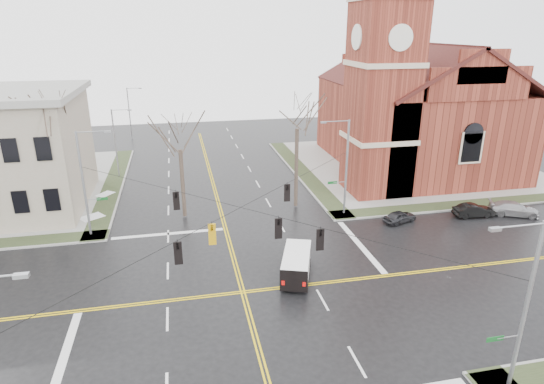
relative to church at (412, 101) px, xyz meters
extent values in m
plane|color=black|center=(-24.76, -24.78, -8.43)|extent=(120.00, 120.00, 0.00)
cube|color=gray|center=(0.24, 0.22, -8.36)|extent=(30.00, 30.00, 0.15)
cube|color=#28331B|center=(-13.56, 0.22, -8.28)|extent=(2.00, 30.00, 0.02)
cube|color=#28331B|center=(0.24, -13.58, -8.28)|extent=(30.00, 2.00, 0.02)
cube|color=#28331B|center=(-35.96, 0.22, -8.28)|extent=(2.00, 30.00, 0.02)
cube|color=gold|center=(-24.88, -24.78, -8.43)|extent=(0.12, 100.00, 0.01)
cube|color=gold|center=(-24.64, -24.78, -8.43)|extent=(0.12, 100.00, 0.01)
cube|color=gold|center=(-24.76, -24.90, -8.43)|extent=(100.00, 0.12, 0.01)
cube|color=gold|center=(-24.76, -24.66, -8.43)|extent=(100.00, 0.12, 0.01)
cube|color=silver|center=(-29.76, -14.28, -8.43)|extent=(9.50, 0.50, 0.01)
cube|color=silver|center=(-35.26, -29.78, -8.43)|extent=(0.50, 9.50, 0.01)
cube|color=silver|center=(-14.26, -19.78, -8.43)|extent=(0.50, 9.50, 0.01)
cube|color=#5E2218|center=(-7.76, -7.78, 1.57)|extent=(6.00, 6.00, 20.00)
cylinder|color=silver|center=(-7.76, -10.83, 7.57)|extent=(2.40, 0.15, 2.40)
cylinder|color=silver|center=(-10.81, -7.78, 7.57)|extent=(0.15, 2.40, 2.40)
cube|color=#5E2218|center=(1.24, 1.22, -3.43)|extent=(18.00, 24.00, 10.00)
cube|color=#5E2218|center=(-7.96, -4.78, -6.23)|extent=(2.00, 5.00, 4.40)
cylinder|color=gray|center=(-13.26, -13.28, -3.78)|extent=(0.20, 0.20, 9.00)
cylinder|color=gray|center=(-13.86, -13.28, -5.13)|extent=(1.20, 0.06, 0.06)
cube|color=#0D4E1B|center=(-14.56, -13.28, -5.13)|extent=(0.90, 0.04, 0.25)
cylinder|color=gray|center=(-14.46, -13.28, 0.62)|extent=(2.40, 0.08, 0.08)
cube|color=gray|center=(-15.66, -13.28, 0.57)|extent=(0.50, 0.22, 0.15)
cylinder|color=gray|center=(-36.26, -13.28, -3.78)|extent=(0.20, 0.20, 9.00)
cylinder|color=gray|center=(-35.66, -13.28, -5.13)|extent=(1.20, 0.06, 0.06)
cube|color=#0D4E1B|center=(-34.96, -13.28, -5.13)|extent=(0.90, 0.04, 0.25)
cylinder|color=gray|center=(-35.06, -13.28, 0.62)|extent=(2.40, 0.08, 0.08)
cube|color=gray|center=(-33.86, -13.28, 0.57)|extent=(0.50, 0.22, 0.15)
cylinder|color=gray|center=(-13.26, -36.28, -3.78)|extent=(0.20, 0.20, 9.00)
cylinder|color=gray|center=(-13.86, -36.28, -5.13)|extent=(1.20, 0.06, 0.06)
cube|color=#0D4E1B|center=(-14.56, -36.28, -5.13)|extent=(0.90, 0.04, 0.25)
cylinder|color=gray|center=(-14.46, -36.28, 0.62)|extent=(2.40, 0.08, 0.08)
cube|color=gray|center=(-15.66, -36.28, 0.57)|extent=(0.50, 0.22, 0.15)
cube|color=gray|center=(-33.86, -36.28, 0.57)|extent=(0.50, 0.22, 0.15)
cylinder|color=black|center=(-24.76, -24.78, -2.23)|extent=(23.02, 23.02, 0.03)
cylinder|color=black|center=(-24.76, -24.78, -2.23)|extent=(23.02, 23.02, 0.03)
imported|color=black|center=(-28.76, -28.78, -2.98)|extent=(0.21, 0.26, 1.30)
imported|color=black|center=(-20.76, -20.78, -2.98)|extent=(0.21, 0.26, 1.30)
imported|color=#D1970C|center=(-26.76, -26.78, -2.98)|extent=(0.21, 0.26, 1.30)
imported|color=black|center=(-28.76, -20.78, -2.98)|extent=(0.21, 0.26, 1.30)
imported|color=black|center=(-20.76, -28.78, -2.98)|extent=(0.21, 0.26, 1.30)
imported|color=black|center=(-22.76, -26.78, -2.98)|extent=(0.21, 0.26, 1.30)
cylinder|color=gray|center=(-35.56, 3.22, -4.33)|extent=(0.16, 0.16, 8.00)
cylinder|color=gray|center=(-34.56, 3.22, -0.43)|extent=(2.00, 0.07, 0.07)
cube|color=gray|center=(-33.56, 3.22, -0.48)|extent=(0.45, 0.20, 0.13)
cylinder|color=gray|center=(-35.56, 23.22, -4.33)|extent=(0.16, 0.16, 8.00)
cylinder|color=gray|center=(-34.56, 23.22, -0.43)|extent=(2.00, 0.07, 0.07)
cube|color=gray|center=(-33.56, 23.22, -0.48)|extent=(0.45, 0.20, 0.13)
cube|color=white|center=(-20.71, -23.57, -7.36)|extent=(3.29, 5.09, 1.52)
cube|color=white|center=(-20.06, -21.71, -7.58)|extent=(2.00, 1.36, 1.08)
cube|color=black|center=(-19.96, -21.41, -7.09)|extent=(1.60, 0.65, 0.72)
cube|color=black|center=(-20.65, -23.40, -6.86)|extent=(2.81, 3.66, 0.49)
cube|color=#B70C0A|center=(-22.16, -25.63, -7.54)|extent=(0.22, 0.13, 0.30)
cube|color=#B70C0A|center=(-20.84, -26.09, -7.54)|extent=(0.22, 0.13, 0.30)
cube|color=black|center=(-20.71, -23.57, -8.14)|extent=(3.35, 5.15, 0.09)
cylinder|color=black|center=(-20.97, -21.82, -8.11)|extent=(0.43, 0.69, 0.65)
cylinder|color=black|center=(-19.42, -22.36, -8.11)|extent=(0.43, 0.69, 0.65)
cylinder|color=black|center=(-22.00, -24.79, -8.11)|extent=(0.43, 0.69, 0.65)
cylinder|color=black|center=(-20.44, -25.33, -8.11)|extent=(0.43, 0.69, 0.65)
imported|color=black|center=(-8.92, -16.13, -7.88)|extent=(3.48, 2.20, 1.10)
imported|color=black|center=(-1.48, -16.36, -7.81)|extent=(3.87, 1.53, 1.25)
imported|color=#979699|center=(2.50, -16.82, -7.78)|extent=(4.88, 3.55, 1.31)
cylinder|color=#382C23|center=(-38.09, -10.84, -3.97)|extent=(0.36, 0.36, 8.63)
cylinder|color=#382C23|center=(-28.22, -10.82, -5.08)|extent=(0.36, 0.36, 6.41)
cylinder|color=#382C23|center=(-17.31, -10.49, -4.40)|extent=(0.36, 0.36, 7.77)
camera|label=1|loc=(-28.32, -51.22, 8.49)|focal=30.00mm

